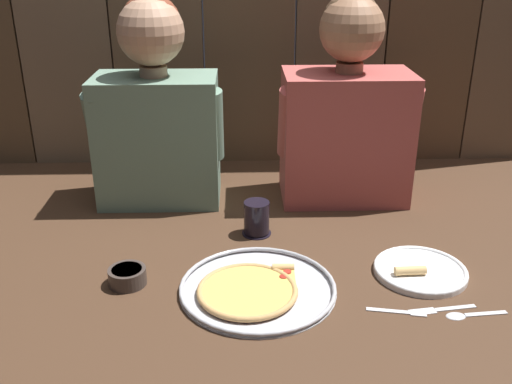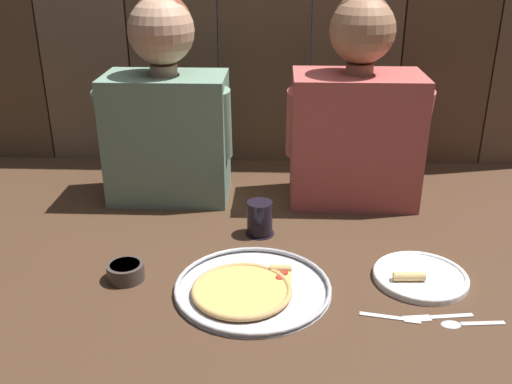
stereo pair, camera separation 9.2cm
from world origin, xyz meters
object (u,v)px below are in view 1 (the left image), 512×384
object	(u,v)px
dipping_bowl	(127,275)
diner_right	(347,111)
dinner_plate	(420,271)
diner_left	(156,110)
pizza_tray	(255,288)
drinking_glass	(257,218)

from	to	relation	value
dipping_bowl	diner_right	world-z (taller)	diner_right
dinner_plate	diner_left	distance (m)	0.88
pizza_tray	diner_left	distance (m)	0.67
dinner_plate	drinking_glass	xyz separation A→B (m)	(-0.39, 0.23, 0.04)
diner_left	diner_right	distance (m)	0.57
diner_right	dipping_bowl	bearing A→B (deg)	-139.87
diner_left	diner_right	size ratio (longest dim) A/B	1.00
dinner_plate	diner_right	size ratio (longest dim) A/B	0.37
drinking_glass	diner_right	size ratio (longest dim) A/B	0.16
diner_left	diner_right	world-z (taller)	diner_right
pizza_tray	dinner_plate	distance (m)	0.41
pizza_tray	diner_right	size ratio (longest dim) A/B	0.59
dinner_plate	diner_right	bearing A→B (deg)	103.43
drinking_glass	diner_right	bearing A→B (deg)	42.16
diner_left	drinking_glass	bearing A→B (deg)	-40.95
pizza_tray	drinking_glass	bearing A→B (deg)	87.59
dinner_plate	dipping_bowl	xyz separation A→B (m)	(-0.71, -0.02, 0.01)
pizza_tray	dinner_plate	world-z (taller)	dinner_plate
dipping_bowl	diner_right	xyz separation A→B (m)	(0.59, 0.50, 0.26)
dinner_plate	dipping_bowl	distance (m)	0.71
dinner_plate	dipping_bowl	size ratio (longest dim) A/B	2.52
dipping_bowl	drinking_glass	bearing A→B (deg)	38.22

